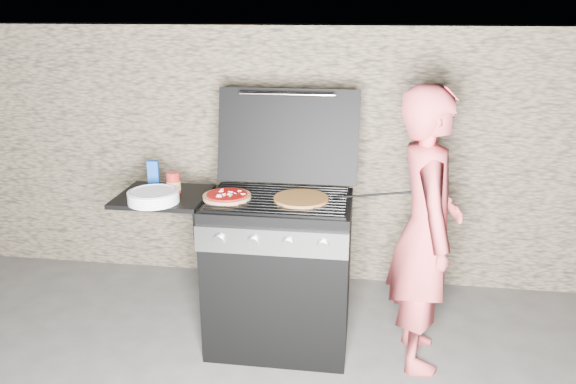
# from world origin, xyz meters

# --- Properties ---
(ground) EXTENTS (50.00, 50.00, 0.00)m
(ground) POSITION_xyz_m (0.00, 0.00, 0.00)
(ground) COLOR #474644
(stone_wall) EXTENTS (8.00, 0.35, 1.80)m
(stone_wall) POSITION_xyz_m (0.00, 1.05, 0.90)
(stone_wall) COLOR #9A8361
(stone_wall) RESTS_ON ground
(gas_grill) EXTENTS (1.34, 0.79, 0.91)m
(gas_grill) POSITION_xyz_m (-0.25, 0.00, 0.46)
(gas_grill) COLOR black
(gas_grill) RESTS_ON ground
(pizza_topped) EXTENTS (0.31, 0.31, 0.03)m
(pizza_topped) POSITION_xyz_m (-0.29, -0.04, 0.93)
(pizza_topped) COLOR #B57D53
(pizza_topped) RESTS_ON gas_grill
(pizza_plain) EXTENTS (0.38, 0.38, 0.02)m
(pizza_plain) POSITION_xyz_m (0.12, -0.01, 0.92)
(pizza_plain) COLOR gold
(pizza_plain) RESTS_ON gas_grill
(sauce_jar) EXTENTS (0.08, 0.08, 0.12)m
(sauce_jar) POSITION_xyz_m (-0.62, 0.04, 0.96)
(sauce_jar) COLOR maroon
(sauce_jar) RESTS_ON gas_grill
(blue_carton) EXTENTS (0.07, 0.05, 0.14)m
(blue_carton) POSITION_xyz_m (-0.80, 0.21, 0.97)
(blue_carton) COLOR #1347B0
(blue_carton) RESTS_ON gas_grill
(plate_stack) EXTENTS (0.33, 0.33, 0.06)m
(plate_stack) POSITION_xyz_m (-0.67, -0.14, 0.93)
(plate_stack) COLOR white
(plate_stack) RESTS_ON gas_grill
(person) EXTENTS (0.41, 0.59, 1.56)m
(person) POSITION_xyz_m (0.80, -0.04, 0.78)
(person) COLOR #DF4D52
(person) RESTS_ON ground
(tongs) EXTENTS (0.45, 0.08, 0.09)m
(tongs) POSITION_xyz_m (0.52, 0.00, 0.96)
(tongs) COLOR black
(tongs) RESTS_ON gas_grill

